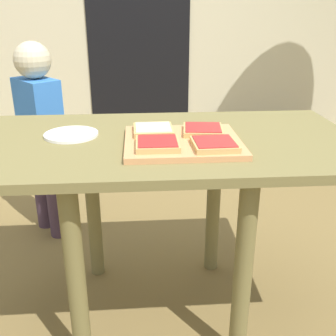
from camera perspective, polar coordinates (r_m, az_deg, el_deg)
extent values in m
plane|color=olive|center=(1.74, -1.47, -19.17)|extent=(16.00, 16.00, 0.00)
cube|color=black|center=(3.74, -4.21, 19.84)|extent=(0.90, 0.02, 2.00)
cube|color=olive|center=(1.38, -1.76, 3.56)|extent=(1.38, 0.70, 0.03)
cylinder|color=olive|center=(1.33, -12.82, -15.51)|extent=(0.06, 0.06, 0.70)
cylinder|color=olive|center=(1.35, 10.53, -14.62)|extent=(0.06, 0.06, 0.70)
cylinder|color=olive|center=(1.78, -10.55, -5.12)|extent=(0.06, 0.06, 0.70)
cylinder|color=olive|center=(1.79, 6.45, -4.60)|extent=(0.06, 0.06, 0.70)
cube|color=tan|center=(1.31, 2.07, 3.69)|extent=(0.37, 0.33, 0.02)
cube|color=tan|center=(1.38, 4.98, 5.34)|extent=(0.15, 0.15, 0.02)
cube|color=#A62827|center=(1.38, 4.99, 5.74)|extent=(0.13, 0.14, 0.00)
cube|color=tan|center=(1.24, -1.36, 3.41)|extent=(0.13, 0.14, 0.02)
cube|color=#A62827|center=(1.23, -1.37, 3.85)|extent=(0.12, 0.12, 0.00)
cube|color=tan|center=(1.38, -2.11, 5.39)|extent=(0.13, 0.14, 0.02)
cube|color=#F9E3A8|center=(1.38, -2.11, 5.80)|extent=(0.12, 0.12, 0.00)
cube|color=tan|center=(1.24, 6.57, 3.33)|extent=(0.14, 0.14, 0.02)
cube|color=#A62827|center=(1.24, 6.59, 3.77)|extent=(0.12, 0.13, 0.00)
cylinder|color=white|center=(1.44, -13.52, 4.63)|extent=(0.19, 0.19, 0.01)
cylinder|color=#463241|center=(2.29, -17.28, -3.06)|extent=(0.09, 0.09, 0.42)
cylinder|color=#463241|center=(2.18, -15.59, -4.24)|extent=(0.09, 0.09, 0.42)
cube|color=blue|center=(2.09, -17.67, 6.55)|extent=(0.26, 0.27, 0.40)
sphere|color=beige|center=(2.04, -18.62, 14.26)|extent=(0.17, 0.17, 0.17)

